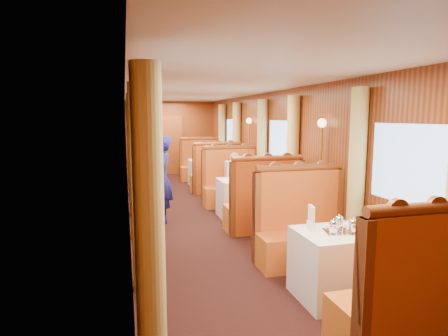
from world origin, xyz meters
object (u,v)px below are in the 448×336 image
object	(u,v)px
teapot_right	(353,228)
passenger	(235,174)
tea_tray	(341,232)
banquette_near_fwd	(414,305)
teapot_left	(333,229)
fruit_plate	(374,230)
table_far	(208,173)
banquette_far_fwd	(216,176)
table_near	(345,264)
banquette_near_aft	(303,232)
banquette_mid_aft	(231,186)
rose_vase_far	(208,154)
banquette_mid_fwd	(264,207)
teapot_back	(339,225)
rose_vase_mid	(245,170)
banquette_far_aft	(201,167)
table_mid	(245,198)
steward	(162,179)

from	to	relation	value
teapot_right	passenger	bearing A→B (deg)	114.79
tea_tray	teapot_right	xyz separation A→B (m)	(0.10, -0.06, 0.05)
banquette_near_fwd	teapot_left	distance (m)	1.04
banquette_near_fwd	fruit_plate	size ratio (longest dim) A/B	6.68
table_far	banquette_far_fwd	distance (m)	1.02
table_near	banquette_near_aft	xyz separation A→B (m)	(0.00, 1.01, 0.05)
banquette_mid_aft	rose_vase_far	world-z (taller)	banquette_mid_aft
table_near	banquette_mid_fwd	xyz separation A→B (m)	(0.00, 2.49, 0.05)
passenger	banquette_near_fwd	bearing A→B (deg)	-90.00
teapot_back	fruit_plate	world-z (taller)	teapot_back
rose_vase_mid	banquette_mid_fwd	bearing A→B (deg)	-89.23
table_near	teapot_left	distance (m)	0.48
table_near	banquette_near_fwd	distance (m)	1.02
passenger	banquette_mid_fwd	bearing A→B (deg)	-90.00
table_near	fruit_plate	bearing A→B (deg)	-15.80
table_far	fruit_plate	world-z (taller)	fruit_plate
teapot_left	banquette_far_aft	bearing A→B (deg)	95.74
banquette_near_fwd	table_mid	world-z (taller)	banquette_near_fwd
teapot_left	teapot_right	bearing A→B (deg)	-0.84
banquette_mid_aft	fruit_plate	size ratio (longest dim) A/B	6.68
table_near	rose_vase_far	distance (m)	7.00
banquette_near_fwd	banquette_mid_fwd	distance (m)	3.50
banquette_mid_fwd	passenger	bearing A→B (deg)	90.00
banquette_far_aft	rose_vase_mid	xyz separation A→B (m)	(-0.01, -4.51, 0.50)
banquette_near_aft	rose_vase_far	size ratio (longest dim) A/B	3.72
banquette_mid_aft	tea_tray	bearing A→B (deg)	-91.13
banquette_mid_fwd	teapot_back	xyz separation A→B (m)	(-0.07, -2.44, 0.39)
banquette_far_aft	steward	size ratio (longest dim) A/B	0.82
table_near	teapot_right	distance (m)	0.45
teapot_right	rose_vase_mid	size ratio (longest dim) A/B	0.42
table_near	steward	size ratio (longest dim) A/B	0.64
banquette_mid_aft	rose_vase_mid	bearing A→B (deg)	-90.77
banquette_mid_aft	teapot_back	bearing A→B (deg)	-90.86
tea_tray	steward	bearing A→B (deg)	113.62
tea_tray	passenger	distance (m)	4.27
table_near	banquette_far_aft	xyz separation A→B (m)	(0.00, 8.01, 0.05)
banquette_near_aft	teapot_right	size ratio (longest dim) A/B	8.83
fruit_plate	rose_vase_far	size ratio (longest dim) A/B	0.56
table_mid	rose_vase_mid	world-z (taller)	rose_vase_mid
table_near	rose_vase_far	xyz separation A→B (m)	(0.01, 6.98, 0.55)
banquette_far_fwd	passenger	size ratio (longest dim) A/B	1.76
banquette_mid_fwd	rose_vase_mid	world-z (taller)	banquette_mid_fwd
banquette_near_aft	teapot_left	xyz separation A→B (m)	(-0.20, -1.08, 0.39)
banquette_far_aft	teapot_back	size ratio (longest dim) A/B	8.47
table_far	steward	bearing A→B (deg)	-115.21
banquette_near_fwd	banquette_far_aft	bearing A→B (deg)	90.00
table_near	teapot_back	bearing A→B (deg)	148.55
banquette_near_fwd	banquette_far_aft	distance (m)	9.03
table_far	tea_tray	xyz separation A→B (m)	(-0.09, -7.04, 0.38)
banquette_near_fwd	teapot_right	bearing A→B (deg)	89.13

